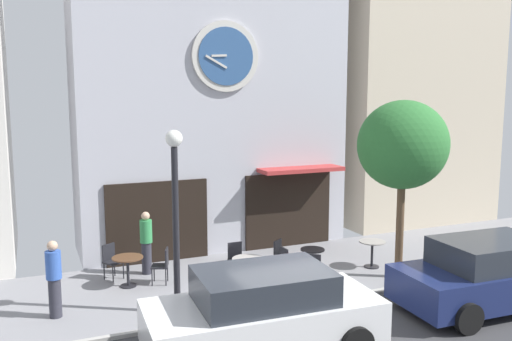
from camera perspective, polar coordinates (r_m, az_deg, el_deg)
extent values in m
cube|color=gray|center=(14.15, 0.09, -11.35)|extent=(25.96, 4.53, 0.05)
cube|color=#A8A5A0|center=(12.23, 4.39, -14.24)|extent=(25.96, 0.12, 0.08)
cube|color=#B2B2BC|center=(16.65, -4.85, 8.54)|extent=(8.22, 2.54, 9.65)
cylinder|color=beige|center=(15.43, -3.30, 12.14)|extent=(2.00, 0.10, 2.00)
cylinder|color=#2D5184|center=(15.38, -3.22, 12.16)|extent=(1.64, 0.04, 1.64)
cube|color=beige|center=(15.27, -3.98, 12.22)|extent=(0.45, 0.03, 0.08)
cube|color=beige|center=(15.23, -4.28, 11.57)|extent=(0.65, 0.03, 0.38)
cube|color=black|center=(15.25, -10.50, -5.46)|extent=(2.88, 0.10, 2.30)
cube|color=black|center=(16.61, 3.51, -4.22)|extent=(2.88, 0.10, 2.30)
cube|color=#B23333|center=(16.22, 4.82, 0.13)|extent=(2.63, 0.90, 0.12)
cube|color=beige|center=(20.84, 16.43, 10.53)|extent=(6.08, 3.13, 11.39)
cylinder|color=black|center=(12.01, -8.43, -14.02)|extent=(0.32, 0.32, 0.36)
cylinder|color=black|center=(11.50, -8.60, -6.48)|extent=(0.14, 0.14, 3.61)
sphere|color=white|center=(11.18, -8.81, 3.43)|extent=(0.36, 0.36, 0.36)
cylinder|color=brown|center=(14.19, 15.20, -5.95)|extent=(0.20, 0.20, 2.63)
ellipsoid|color=#2D7033|center=(13.84, 15.53, 2.69)|extent=(2.36, 2.13, 2.25)
cylinder|color=black|center=(13.67, -13.60, -10.56)|extent=(0.07, 0.07, 0.73)
cylinder|color=black|center=(13.78, -13.55, -11.95)|extent=(0.40, 0.40, 0.03)
cylinder|color=brown|center=(13.56, -13.65, -9.09)|extent=(0.76, 0.76, 0.03)
cylinder|color=black|center=(13.22, -0.88, -10.99)|extent=(0.07, 0.07, 0.73)
cylinder|color=black|center=(13.34, -0.88, -12.41)|extent=(0.40, 0.40, 0.03)
cylinder|color=gray|center=(13.10, -0.88, -9.49)|extent=(0.78, 0.78, 0.03)
cylinder|color=black|center=(14.05, 6.08, -9.87)|extent=(0.07, 0.07, 0.73)
cylinder|color=black|center=(14.16, 6.06, -11.21)|extent=(0.40, 0.40, 0.03)
cylinder|color=black|center=(13.94, 6.10, -8.45)|extent=(0.63, 0.63, 0.03)
cylinder|color=black|center=(15.05, 12.36, -8.80)|extent=(0.07, 0.07, 0.72)
cylinder|color=black|center=(15.15, 12.32, -10.05)|extent=(0.40, 0.40, 0.03)
cylinder|color=gray|center=(14.95, 12.40, -7.48)|extent=(0.72, 0.72, 0.03)
cube|color=black|center=(13.88, -2.03, -9.69)|extent=(0.41, 0.41, 0.04)
cube|color=black|center=(13.97, -2.29, -8.60)|extent=(0.38, 0.05, 0.45)
cylinder|color=black|center=(13.74, -2.45, -10.86)|extent=(0.03, 0.03, 0.45)
cylinder|color=black|center=(13.85, -1.11, -10.69)|extent=(0.03, 0.03, 0.45)
cylinder|color=black|center=(14.04, -2.93, -10.44)|extent=(0.03, 0.03, 0.45)
cylinder|color=black|center=(14.15, -1.61, -10.28)|extent=(0.03, 0.03, 0.45)
cube|color=black|center=(13.63, 3.69, -10.03)|extent=(0.42, 0.42, 0.04)
cube|color=black|center=(13.47, 3.02, -9.24)|extent=(0.06, 0.38, 0.45)
cylinder|color=black|center=(13.64, 4.67, -11.02)|extent=(0.03, 0.03, 0.45)
cylinder|color=black|center=(13.92, 3.95, -10.62)|extent=(0.03, 0.03, 0.45)
cylinder|color=black|center=(13.48, 3.40, -11.25)|extent=(0.03, 0.03, 0.45)
cylinder|color=black|center=(13.76, 2.70, -10.83)|extent=(0.03, 0.03, 0.45)
cube|color=black|center=(13.28, 6.31, -10.56)|extent=(0.56, 0.56, 0.04)
cube|color=black|center=(13.04, 6.16, -9.86)|extent=(0.31, 0.28, 0.45)
cylinder|color=black|center=(13.48, 7.18, -11.30)|extent=(0.03, 0.03, 0.45)
cylinder|color=black|center=(13.54, 5.74, -11.18)|extent=(0.03, 0.03, 0.45)
cylinder|color=black|center=(13.16, 6.87, -11.77)|extent=(0.03, 0.03, 0.45)
cylinder|color=black|center=(13.23, 5.40, -11.64)|extent=(0.03, 0.03, 0.45)
cube|color=black|center=(14.24, -15.07, -9.49)|extent=(0.55, 0.55, 0.04)
cube|color=black|center=(14.31, -15.57, -8.49)|extent=(0.34, 0.23, 0.45)
cylinder|color=black|center=(14.09, -15.12, -10.66)|extent=(0.03, 0.03, 0.45)
cylinder|color=black|center=(14.29, -14.06, -10.34)|extent=(0.03, 0.03, 0.45)
cylinder|color=black|center=(14.34, -16.01, -10.36)|extent=(0.03, 0.03, 0.45)
cylinder|color=black|center=(14.54, -14.96, -10.06)|extent=(0.03, 0.03, 0.45)
cube|color=black|center=(14.16, 2.98, -9.33)|extent=(0.56, 0.56, 0.04)
cube|color=black|center=(14.17, 2.34, -8.35)|extent=(0.33, 0.26, 0.45)
cylinder|color=black|center=(14.01, 3.27, -10.49)|extent=(0.03, 0.03, 0.45)
cylinder|color=black|center=(14.30, 3.91, -10.11)|extent=(0.03, 0.03, 0.45)
cylinder|color=black|center=(14.16, 2.03, -10.28)|extent=(0.03, 0.03, 0.45)
cylinder|color=black|center=(14.44, 2.69, -9.91)|extent=(0.03, 0.03, 0.45)
cube|color=black|center=(13.68, -10.31, -10.08)|extent=(0.52, 0.52, 0.04)
cube|color=black|center=(13.59, -9.58, -9.19)|extent=(0.17, 0.37, 0.45)
cylinder|color=black|center=(13.93, -10.90, -10.73)|extent=(0.03, 0.03, 0.45)
cylinder|color=black|center=(13.61, -11.11, -11.19)|extent=(0.03, 0.03, 0.45)
cylinder|color=black|center=(13.88, -9.48, -10.76)|extent=(0.03, 0.03, 0.45)
cylinder|color=black|center=(13.57, -9.67, -11.22)|extent=(0.03, 0.03, 0.45)
cylinder|color=#2D2D38|center=(12.32, -20.78, -12.67)|extent=(0.34, 0.34, 0.85)
cylinder|color=#3359B2|center=(12.09, -20.96, -9.45)|extent=(0.42, 0.42, 0.60)
sphere|color=tan|center=(11.98, -21.06, -7.58)|extent=(0.22, 0.22, 0.22)
cylinder|color=#2D2D38|center=(14.48, -11.67, -9.19)|extent=(0.28, 0.28, 0.85)
cylinder|color=#338C4C|center=(14.28, -11.75, -6.41)|extent=(0.34, 0.34, 0.60)
sphere|color=tan|center=(14.19, -11.80, -4.81)|extent=(0.22, 0.22, 0.22)
cube|color=white|center=(10.08, 0.78, -15.82)|extent=(4.39, 2.02, 0.75)
cube|color=#262B33|center=(9.84, 0.79, -12.33)|extent=(2.49, 1.70, 0.60)
cylinder|color=black|center=(11.48, 5.94, -14.30)|extent=(0.65, 0.25, 0.64)
cylinder|color=black|center=(10.62, -8.52, -16.24)|extent=(0.65, 0.25, 0.64)
cube|color=navy|center=(13.08, 23.86, -10.83)|extent=(4.38, 2.00, 0.75)
cube|color=#262B33|center=(12.89, 24.03, -8.07)|extent=(2.48, 1.69, 0.60)
cylinder|color=black|center=(14.73, 25.34, -9.94)|extent=(0.65, 0.25, 0.64)
cylinder|color=black|center=(11.64, 21.81, -14.52)|extent=(0.65, 0.25, 0.64)
cylinder|color=black|center=(12.92, 16.33, -11.99)|extent=(0.65, 0.25, 0.64)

